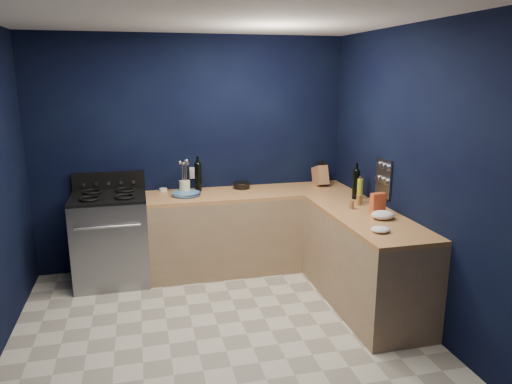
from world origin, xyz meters
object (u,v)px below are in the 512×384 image
object	(u,v)px
gas_range	(111,240)
knife_block	(320,176)
crouton_bag	(378,204)
utensil_crock	(185,187)
plate_stack	(186,194)

from	to	relation	value
gas_range	knife_block	world-z (taller)	knife_block
knife_block	crouton_bag	xyz separation A→B (m)	(0.08, -1.26, -0.01)
utensil_crock	knife_block	xyz separation A→B (m)	(1.59, 0.02, 0.04)
plate_stack	knife_block	bearing A→B (deg)	4.41
crouton_bag	utensil_crock	bearing A→B (deg)	135.76
plate_stack	crouton_bag	xyz separation A→B (m)	(1.67, -1.14, 0.08)
crouton_bag	plate_stack	bearing A→B (deg)	138.12
utensil_crock	knife_block	world-z (taller)	knife_block
plate_stack	knife_block	xyz separation A→B (m)	(1.59, 0.12, 0.09)
plate_stack	knife_block	world-z (taller)	knife_block
plate_stack	crouton_bag	bearing A→B (deg)	-34.30
plate_stack	knife_block	size ratio (longest dim) A/B	1.33
knife_block	gas_range	bearing A→B (deg)	179.50
crouton_bag	gas_range	bearing A→B (deg)	147.70
gas_range	plate_stack	bearing A→B (deg)	-0.03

